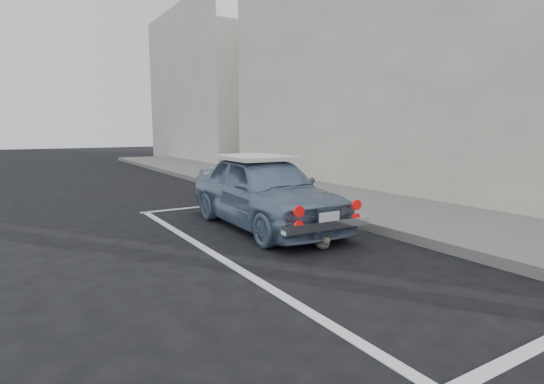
# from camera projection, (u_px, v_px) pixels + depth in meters

# --- Properties ---
(ground) EXTENTS (80.00, 80.00, 0.00)m
(ground) POSITION_uv_depth(u_px,v_px,m) (460.00, 329.00, 3.59)
(ground) COLOR black
(ground) RESTS_ON ground
(sidewalk) EXTENTS (2.80, 40.00, 0.15)m
(sidewalk) POSITION_uv_depth(u_px,v_px,m) (472.00, 228.00, 6.92)
(sidewalk) COLOR #63635E
(sidewalk) RESTS_ON ground
(shop_building) EXTENTS (3.50, 18.00, 7.00)m
(shop_building) POSITION_uv_depth(u_px,v_px,m) (485.00, 50.00, 9.73)
(shop_building) COLOR beige
(shop_building) RESTS_ON ground
(building_far) EXTENTS (3.50, 10.00, 8.00)m
(building_far) POSITION_uv_depth(u_px,v_px,m) (209.00, 86.00, 23.15)
(building_far) COLOR beige
(building_far) RESTS_ON ground
(pline_front) EXTENTS (3.00, 0.12, 0.01)m
(pline_front) POSITION_uv_depth(u_px,v_px,m) (209.00, 206.00, 9.33)
(pline_front) COLOR silver
(pline_front) RESTS_ON ground
(pline_side) EXTENTS (0.12, 7.00, 0.01)m
(pline_side) POSITION_uv_depth(u_px,v_px,m) (217.00, 256.00, 5.65)
(pline_side) COLOR silver
(pline_side) RESTS_ON ground
(retro_coupe) EXTENTS (1.58, 3.72, 1.25)m
(retro_coupe) POSITION_uv_depth(u_px,v_px,m) (264.00, 190.00, 7.29)
(retro_coupe) COLOR #6C84A1
(retro_coupe) RESTS_ON ground
(cat) EXTENTS (0.24, 0.41, 0.22)m
(cat) POSITION_uv_depth(u_px,v_px,m) (323.00, 242.00, 5.96)
(cat) COLOR brown
(cat) RESTS_ON ground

